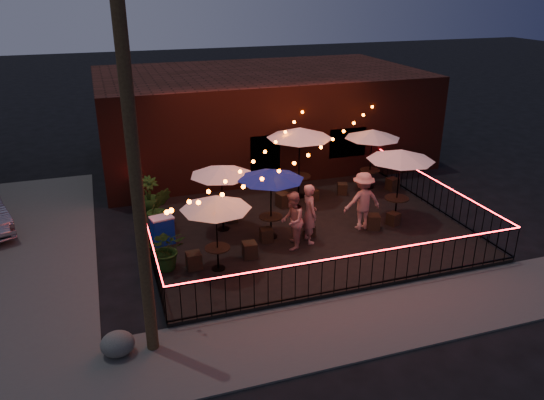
{
  "coord_description": "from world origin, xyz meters",
  "views": [
    {
      "loc": [
        -5.95,
        -12.64,
        7.59
      ],
      "look_at": [
        -1.06,
        2.03,
        1.24
      ],
      "focal_mm": 35.0,
      "sensor_mm": 36.0,
      "label": 1
    }
  ],
  "objects_px": {
    "cafe_table_0": "(216,204)",
    "cafe_table_4": "(401,156)",
    "cafe_table_2": "(271,175)",
    "boulder": "(118,344)",
    "cafe_table_3": "(300,134)",
    "cafe_table_5": "(373,135)",
    "cafe_table_1": "(221,171)",
    "cooler": "(163,230)",
    "utility_pole": "(136,181)"
  },
  "relations": [
    {
      "from": "cafe_table_0",
      "to": "cafe_table_4",
      "type": "bearing_deg",
      "value": 12.56
    },
    {
      "from": "cafe_table_2",
      "to": "boulder",
      "type": "bearing_deg",
      "value": -139.14
    },
    {
      "from": "cafe_table_3",
      "to": "cafe_table_4",
      "type": "bearing_deg",
      "value": -50.83
    },
    {
      "from": "cafe_table_4",
      "to": "cafe_table_5",
      "type": "bearing_deg",
      "value": 79.09
    },
    {
      "from": "cafe_table_1",
      "to": "cafe_table_2",
      "type": "distance_m",
      "value": 1.64
    },
    {
      "from": "cafe_table_3",
      "to": "cafe_table_5",
      "type": "distance_m",
      "value": 2.97
    },
    {
      "from": "cafe_table_3",
      "to": "cooler",
      "type": "height_order",
      "value": "cafe_table_3"
    },
    {
      "from": "cafe_table_3",
      "to": "boulder",
      "type": "xyz_separation_m",
      "value": [
        -6.99,
        -7.18,
        -2.25
      ]
    },
    {
      "from": "utility_pole",
      "to": "cafe_table_2",
      "type": "relative_size",
      "value": 3.45
    },
    {
      "from": "cafe_table_0",
      "to": "cafe_table_1",
      "type": "bearing_deg",
      "value": 73.21
    },
    {
      "from": "cafe_table_2",
      "to": "boulder",
      "type": "distance_m",
      "value": 6.79
    },
    {
      "from": "utility_pole",
      "to": "cafe_table_3",
      "type": "distance_m",
      "value": 9.62
    },
    {
      "from": "cafe_table_1",
      "to": "boulder",
      "type": "xyz_separation_m",
      "value": [
        -3.63,
        -5.27,
        -1.83
      ]
    },
    {
      "from": "utility_pole",
      "to": "boulder",
      "type": "distance_m",
      "value": 3.76
    },
    {
      "from": "cafe_table_0",
      "to": "cafe_table_3",
      "type": "distance_m",
      "value": 6.02
    },
    {
      "from": "utility_pole",
      "to": "boulder",
      "type": "relative_size",
      "value": 9.8
    },
    {
      "from": "cafe_table_2",
      "to": "cooler",
      "type": "bearing_deg",
      "value": 169.46
    },
    {
      "from": "cooler",
      "to": "cafe_table_0",
      "type": "bearing_deg",
      "value": -71.05
    },
    {
      "from": "cooler",
      "to": "boulder",
      "type": "height_order",
      "value": "cooler"
    },
    {
      "from": "cafe_table_0",
      "to": "cafe_table_2",
      "type": "distance_m",
      "value": 2.51
    },
    {
      "from": "cafe_table_1",
      "to": "cafe_table_3",
      "type": "xyz_separation_m",
      "value": [
        3.36,
        1.91,
        0.42
      ]
    },
    {
      "from": "boulder",
      "to": "cafe_table_4",
      "type": "bearing_deg",
      "value": 24.38
    },
    {
      "from": "cafe_table_1",
      "to": "cooler",
      "type": "bearing_deg",
      "value": -168.81
    },
    {
      "from": "cafe_table_4",
      "to": "boulder",
      "type": "height_order",
      "value": "cafe_table_4"
    },
    {
      "from": "cafe_table_2",
      "to": "cafe_table_5",
      "type": "bearing_deg",
      "value": 30.23
    },
    {
      "from": "utility_pole",
      "to": "cafe_table_5",
      "type": "height_order",
      "value": "utility_pole"
    },
    {
      "from": "cafe_table_4",
      "to": "cooler",
      "type": "distance_m",
      "value": 7.96
    },
    {
      "from": "cafe_table_1",
      "to": "cafe_table_5",
      "type": "distance_m",
      "value": 6.6
    },
    {
      "from": "cafe_table_3",
      "to": "boulder",
      "type": "bearing_deg",
      "value": -134.22
    },
    {
      "from": "cafe_table_1",
      "to": "cafe_table_0",
      "type": "bearing_deg",
      "value": -106.79
    },
    {
      "from": "cafe_table_4",
      "to": "boulder",
      "type": "distance_m",
      "value": 10.5
    },
    {
      "from": "cafe_table_0",
      "to": "cafe_table_4",
      "type": "height_order",
      "value": "cafe_table_4"
    },
    {
      "from": "cafe_table_1",
      "to": "boulder",
      "type": "relative_size",
      "value": 2.7
    },
    {
      "from": "cafe_table_5",
      "to": "utility_pole",
      "type": "bearing_deg",
      "value": -142.03
    },
    {
      "from": "cafe_table_0",
      "to": "cafe_table_5",
      "type": "relative_size",
      "value": 0.9
    },
    {
      "from": "cafe_table_0",
      "to": "cafe_table_3",
      "type": "xyz_separation_m",
      "value": [
        4.1,
        4.38,
        0.46
      ]
    },
    {
      "from": "cafe_table_3",
      "to": "cafe_table_1",
      "type": "bearing_deg",
      "value": -150.35
    },
    {
      "from": "cafe_table_4",
      "to": "cafe_table_2",
      "type": "bearing_deg",
      "value": 179.79
    },
    {
      "from": "cafe_table_2",
      "to": "cooler",
      "type": "height_order",
      "value": "cafe_table_2"
    },
    {
      "from": "cafe_table_3",
      "to": "cooler",
      "type": "distance_m",
      "value": 6.15
    },
    {
      "from": "cafe_table_4",
      "to": "cafe_table_5",
      "type": "relative_size",
      "value": 1.05
    },
    {
      "from": "cafe_table_2",
      "to": "cafe_table_3",
      "type": "distance_m",
      "value": 3.59
    },
    {
      "from": "utility_pole",
      "to": "cafe_table_3",
      "type": "height_order",
      "value": "utility_pole"
    },
    {
      "from": "cafe_table_3",
      "to": "cafe_table_5",
      "type": "xyz_separation_m",
      "value": [
        2.95,
        0.01,
        -0.29
      ]
    },
    {
      "from": "cafe_table_2",
      "to": "cafe_table_5",
      "type": "height_order",
      "value": "cafe_table_5"
    },
    {
      "from": "utility_pole",
      "to": "cafe_table_0",
      "type": "relative_size",
      "value": 3.43
    },
    {
      "from": "cafe_table_0",
      "to": "cafe_table_5",
      "type": "height_order",
      "value": "cafe_table_5"
    },
    {
      "from": "cafe_table_3",
      "to": "cafe_table_5",
      "type": "height_order",
      "value": "cafe_table_3"
    },
    {
      "from": "boulder",
      "to": "cooler",
      "type": "bearing_deg",
      "value": 71.36
    },
    {
      "from": "utility_pole",
      "to": "cafe_table_0",
      "type": "distance_m",
      "value": 4.0
    }
  ]
}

